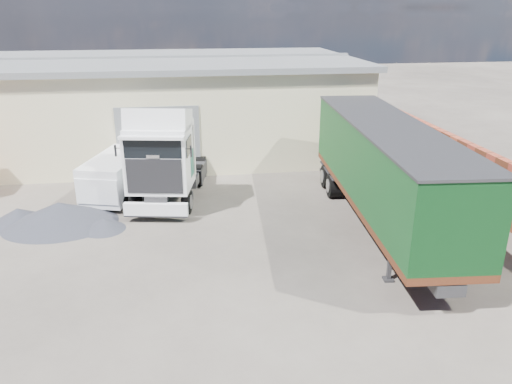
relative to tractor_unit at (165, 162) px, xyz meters
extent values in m
plane|color=#292622|center=(1.63, -6.55, -1.86)|extent=(120.00, 120.00, 0.00)
cube|color=beige|center=(-4.37, 9.45, 0.64)|extent=(30.00, 12.00, 5.00)
cube|color=slate|center=(-4.37, 9.45, 3.29)|extent=(30.60, 12.60, 0.30)
cube|color=slate|center=(-0.37, 3.43, -0.06)|extent=(4.00, 0.08, 3.60)
cube|color=slate|center=(-4.37, 9.45, 3.49)|extent=(30.60, 0.40, 0.15)
cube|color=#974326|center=(13.13, -0.55, -0.61)|extent=(0.35, 26.00, 2.50)
cylinder|color=black|center=(-0.21, -1.18, -1.33)|extent=(2.59, 1.47, 1.05)
cylinder|color=black|center=(0.41, 2.23, -1.33)|extent=(2.63, 1.48, 1.05)
cylinder|color=black|center=(0.65, 3.60, -1.33)|extent=(2.63, 1.48, 1.05)
cube|color=#2D2D30|center=(0.21, 1.16, -0.97)|extent=(2.04, 6.59, 0.30)
cube|color=silver|center=(-0.38, -2.10, -1.31)|extent=(2.53, 0.69, 0.54)
cube|color=silver|center=(-0.15, -0.84, 0.39)|extent=(2.84, 2.68, 2.43)
cube|color=black|center=(-0.35, -1.96, 0.02)|extent=(2.16, 0.45, 1.39)
cube|color=black|center=(-0.35, -1.94, 1.11)|extent=(2.20, 0.45, 0.74)
cube|color=silver|center=(-0.12, -0.64, 1.95)|extent=(2.76, 2.33, 1.22)
cube|color=#0B5040|center=(-1.31, -0.22, 0.12)|extent=(0.14, 0.73, 1.09)
cube|color=#0B5040|center=(1.14, -0.67, 0.12)|extent=(0.14, 0.73, 1.09)
cylinder|color=#2D2D30|center=(0.44, 2.43, -0.76)|extent=(1.27, 1.27, 0.12)
cube|color=#2D2D30|center=(6.95, -7.74, -1.30)|extent=(0.33, 0.33, 1.12)
cube|color=#2D2D30|center=(8.79, -7.88, -1.30)|extent=(0.33, 0.33, 1.12)
cylinder|color=black|center=(8.49, 0.19, -1.32)|extent=(2.68, 1.28, 1.08)
cube|color=#2D2D30|center=(8.17, -3.94, -0.94)|extent=(1.76, 12.29, 0.36)
cube|color=#5A2A14|center=(8.17, -3.94, -0.60)|extent=(3.49, 12.43, 0.25)
cube|color=black|center=(8.17, -3.94, 0.85)|extent=(3.49, 12.43, 2.66)
cube|color=#2D2D30|center=(8.17, -3.94, 2.20)|extent=(3.56, 12.49, 0.08)
cylinder|color=black|center=(-2.58, -0.22, -1.54)|extent=(1.98, 1.14, 0.64)
cylinder|color=black|center=(-1.72, 2.77, -1.54)|extent=(1.98, 1.14, 0.64)
cube|color=silver|center=(-2.15, 1.28, -0.84)|extent=(3.02, 4.82, 1.66)
cube|color=silver|center=(-2.66, -0.50, -0.89)|extent=(1.97, 1.34, 1.07)
cube|color=black|center=(-2.61, -0.32, -0.35)|extent=(1.66, 0.55, 0.58)
cone|color=black|center=(-4.11, -1.73, -1.40)|extent=(4.86, 4.86, 0.92)
cone|color=black|center=(-2.36, -2.48, -1.63)|extent=(1.82, 1.82, 0.46)
cone|color=black|center=(-5.84, -1.17, -1.58)|extent=(2.23, 2.23, 0.55)
camera|label=1|loc=(0.85, -20.65, 6.16)|focal=35.00mm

